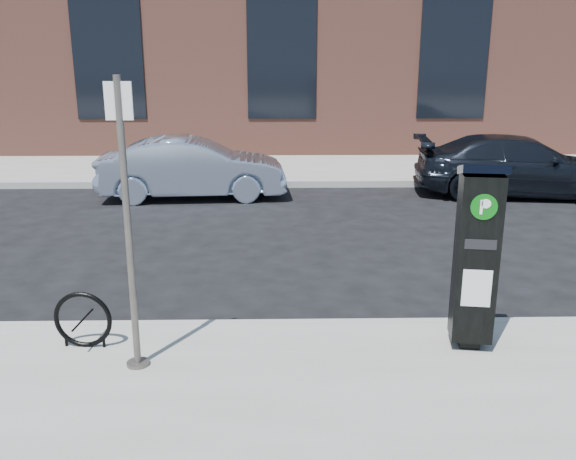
{
  "coord_description": "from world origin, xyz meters",
  "views": [
    {
      "loc": [
        -0.17,
        -6.3,
        3.0
      ],
      "look_at": [
        -0.04,
        0.5,
        1.07
      ],
      "focal_mm": 38.0,
      "sensor_mm": 36.0,
      "label": 1
    }
  ],
  "objects_px": {
    "parking_kiosk": "(476,255)",
    "bike_rack": "(83,320)",
    "car_dark": "(519,166)",
    "car_silver": "(193,168)",
    "sign_pole": "(128,230)"
  },
  "relations": [
    {
      "from": "car_dark",
      "to": "parking_kiosk",
      "type": "bearing_deg",
      "value": 162.39
    },
    {
      "from": "parking_kiosk",
      "to": "sign_pole",
      "type": "height_order",
      "value": "sign_pole"
    },
    {
      "from": "car_silver",
      "to": "parking_kiosk",
      "type": "bearing_deg",
      "value": -157.18
    },
    {
      "from": "parking_kiosk",
      "to": "sign_pole",
      "type": "bearing_deg",
      "value": -165.26
    },
    {
      "from": "bike_rack",
      "to": "sign_pole",
      "type": "bearing_deg",
      "value": -27.86
    },
    {
      "from": "bike_rack",
      "to": "car_dark",
      "type": "bearing_deg",
      "value": 50.8
    },
    {
      "from": "sign_pole",
      "to": "bike_rack",
      "type": "bearing_deg",
      "value": 148.87
    },
    {
      "from": "bike_rack",
      "to": "car_silver",
      "type": "distance_m",
      "value": 7.53
    },
    {
      "from": "bike_rack",
      "to": "car_dark",
      "type": "distance_m",
      "value": 10.65
    },
    {
      "from": "car_dark",
      "to": "car_silver",
      "type": "bearing_deg",
      "value": 97.62
    },
    {
      "from": "sign_pole",
      "to": "car_dark",
      "type": "relative_size",
      "value": 0.59
    },
    {
      "from": "parking_kiosk",
      "to": "bike_rack",
      "type": "xyz_separation_m",
      "value": [
        -3.93,
        0.05,
        -0.68
      ]
    },
    {
      "from": "parking_kiosk",
      "to": "car_silver",
      "type": "bearing_deg",
      "value": 125.37
    },
    {
      "from": "sign_pole",
      "to": "bike_rack",
      "type": "relative_size",
      "value": 4.49
    },
    {
      "from": "sign_pole",
      "to": "bike_rack",
      "type": "distance_m",
      "value": 1.29
    }
  ]
}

